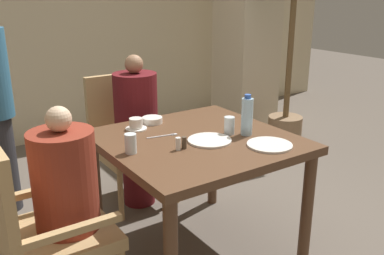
{
  "coord_description": "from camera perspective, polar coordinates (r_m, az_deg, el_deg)",
  "views": [
    {
      "loc": [
        -1.35,
        -1.94,
        1.61
      ],
      "look_at": [
        0.0,
        0.05,
        0.82
      ],
      "focal_mm": 40.0,
      "sensor_mm": 36.0,
      "label": 1
    }
  ],
  "objects": [
    {
      "name": "ground_plane",
      "position": [
        2.86,
        0.61,
        -16.01
      ],
      "size": [
        16.0,
        16.0,
        0.0
      ],
      "primitive_type": "plane",
      "color": "#60564C"
    },
    {
      "name": "wall_back",
      "position": [
        4.8,
        -18.31,
        14.86
      ],
      "size": [
        8.0,
        0.06,
        2.8
      ],
      "color": "beige",
      "rests_on": "ground_plane"
    },
    {
      "name": "pillar_stone",
      "position": [
        4.99,
        7.42,
        15.12
      ],
      "size": [
        0.56,
        0.56,
        2.7
      ],
      "color": "beige",
      "rests_on": "ground_plane"
    },
    {
      "name": "dining_table",
      "position": [
        2.55,
        0.66,
        -3.56
      ],
      "size": [
        1.06,
        1.05,
        0.77
      ],
      "color": "brown",
      "rests_on": "ground_plane"
    },
    {
      "name": "chair_left_side",
      "position": [
        2.27,
        -19.85,
        -11.93
      ],
      "size": [
        0.53,
        0.53,
        0.97
      ],
      "color": "tan",
      "rests_on": "ground_plane"
    },
    {
      "name": "diner_in_left_chair",
      "position": [
        2.28,
        -16.27,
        -10.13
      ],
      "size": [
        0.32,
        0.32,
        1.08
      ],
      "color": "maroon",
      "rests_on": "ground_plane"
    },
    {
      "name": "chair_far_side",
      "position": [
        3.37,
        -8.49,
        -1.0
      ],
      "size": [
        0.53,
        0.53,
        0.97
      ],
      "color": "tan",
      "rests_on": "ground_plane"
    },
    {
      "name": "diner_in_far_chair",
      "position": [
        3.21,
        -7.38,
        -0.36
      ],
      "size": [
        0.32,
        0.32,
        1.16
      ],
      "color": "#5B1419",
      "rests_on": "ground_plane"
    },
    {
      "name": "potted_palm",
      "position": [
        4.53,
        12.65,
        6.84
      ],
      "size": [
        0.65,
        0.64,
        1.94
      ],
      "color": "#896B4C",
      "rests_on": "ground_plane"
    },
    {
      "name": "plate_main_left",
      "position": [
        2.46,
        2.36,
        -1.72
      ],
      "size": [
        0.25,
        0.25,
        0.01
      ],
      "color": "white",
      "rests_on": "dining_table"
    },
    {
      "name": "plate_main_right",
      "position": [
        2.42,
        10.31,
        -2.29
      ],
      "size": [
        0.25,
        0.25,
        0.01
      ],
      "color": "white",
      "rests_on": "dining_table"
    },
    {
      "name": "teacup_with_saucer",
      "position": [
        2.68,
        -7.47,
        0.4
      ],
      "size": [
        0.13,
        0.13,
        0.07
      ],
      "color": "white",
      "rests_on": "dining_table"
    },
    {
      "name": "bowl_small",
      "position": [
        2.79,
        -5.31,
        0.99
      ],
      "size": [
        0.13,
        0.13,
        0.04
      ],
      "color": "white",
      "rests_on": "dining_table"
    },
    {
      "name": "water_bottle",
      "position": [
        2.55,
        7.34,
        1.51
      ],
      "size": [
        0.07,
        0.07,
        0.25
      ],
      "color": "#A3C6DB",
      "rests_on": "dining_table"
    },
    {
      "name": "glass_tall_near",
      "position": [
        2.29,
        -8.21,
        -2.12
      ],
      "size": [
        0.06,
        0.06,
        0.11
      ],
      "color": "silver",
      "rests_on": "dining_table"
    },
    {
      "name": "glass_tall_mid",
      "position": [
        2.57,
        5.0,
        0.26
      ],
      "size": [
        0.06,
        0.06,
        0.11
      ],
      "color": "silver",
      "rests_on": "dining_table"
    },
    {
      "name": "salt_shaker",
      "position": [
        2.32,
        -1.87,
        -2.18
      ],
      "size": [
        0.03,
        0.03,
        0.07
      ],
      "color": "white",
      "rests_on": "dining_table"
    },
    {
      "name": "pepper_shaker",
      "position": [
        2.34,
        -1.06,
        -2.03
      ],
      "size": [
        0.03,
        0.03,
        0.07
      ],
      "color": "#4C3D2D",
      "rests_on": "dining_table"
    },
    {
      "name": "fork_beside_plate",
      "position": [
        2.55,
        -3.58,
        -1.08
      ],
      "size": [
        0.19,
        0.05,
        0.0
      ],
      "color": "silver",
      "rests_on": "dining_table"
    }
  ]
}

